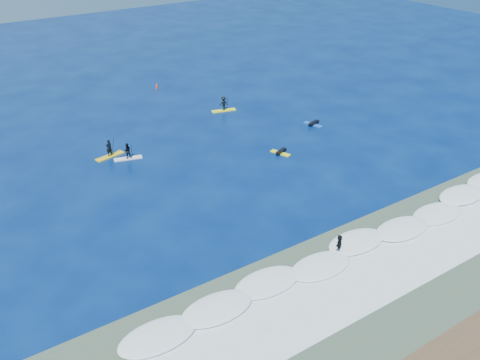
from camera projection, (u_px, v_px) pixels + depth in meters
ground at (264, 192)px, 45.11m from camera, size 160.00×160.00×0.00m
shallow_water at (391, 280)px, 34.91m from camera, size 90.00×13.00×0.01m
breaking_wave at (348, 250)px, 37.83m from camera, size 40.00×6.00×0.30m
whitewater at (380, 272)px, 35.64m from camera, size 34.00×5.00×0.02m
sup_paddler_left at (109, 151)px, 50.71m from camera, size 2.98×1.33×2.03m
sup_paddler_center at (127, 152)px, 50.25m from camera, size 2.70×1.35×1.84m
sup_paddler_right at (224, 105)px, 61.18m from camera, size 2.88×1.36×1.96m
prone_paddler_near at (281, 152)px, 51.53m from camera, size 1.59×2.11×0.43m
prone_paddler_far at (313, 124)px, 57.78m from camera, size 1.73×2.26×0.46m
wave_surfer at (339, 244)px, 37.12m from camera, size 1.75×1.56×1.33m
marker_buoy at (157, 86)px, 68.34m from camera, size 0.27×0.27×0.65m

